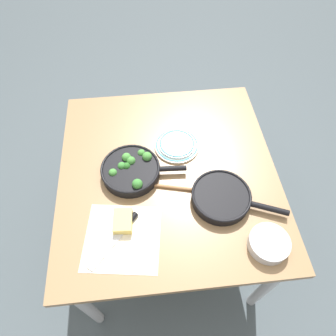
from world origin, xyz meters
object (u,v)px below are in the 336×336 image
at_px(skillet_eggs, 222,197).
at_px(grater_knife, 121,232).
at_px(prep_bowl_steel, 269,243).
at_px(cheese_block, 123,221).
at_px(skillet_broccoli, 131,170).
at_px(wooden_spoon, 192,189).
at_px(dinner_plate_stack, 177,145).

distance_m(skillet_eggs, grater_knife, 0.44).
height_order(skillet_eggs, grater_knife, skillet_eggs).
xyz_separation_m(grater_knife, prep_bowl_steel, (-0.11, -0.56, 0.01)).
bearing_deg(cheese_block, skillet_eggs, -81.19).
bearing_deg(skillet_broccoli, prep_bowl_steel, -34.37).
bearing_deg(skillet_broccoli, wooden_spoon, -21.00).
height_order(cheese_block, prep_bowl_steel, prep_bowl_steel).
relative_size(wooden_spoon, grater_knife, 1.53).
bearing_deg(skillet_broccoli, grater_knife, -97.96).
height_order(skillet_broccoli, skillet_eggs, skillet_broccoli).
relative_size(skillet_eggs, grater_knife, 1.73).
relative_size(skillet_broccoli, grater_knife, 1.70).
xyz_separation_m(skillet_eggs, dinner_plate_stack, (0.31, 0.15, -0.01)).
relative_size(grater_knife, cheese_block, 2.14).
height_order(skillet_broccoli, prep_bowl_steel, skillet_broccoli).
relative_size(cheese_block, prep_bowl_steel, 0.67).
relative_size(skillet_eggs, cheese_block, 3.71).
xyz_separation_m(grater_knife, cheese_block, (0.04, -0.01, 0.01)).
bearing_deg(skillet_broccoli, cheese_block, -97.14).
distance_m(skillet_broccoli, wooden_spoon, 0.28).
xyz_separation_m(skillet_broccoli, cheese_block, (-0.24, 0.04, -0.01)).
bearing_deg(skillet_eggs, cheese_block, -148.82).
distance_m(wooden_spoon, dinner_plate_stack, 0.25).
xyz_separation_m(skillet_broccoli, grater_knife, (-0.28, 0.05, -0.02)).
bearing_deg(dinner_plate_stack, prep_bowl_steel, -151.21).
bearing_deg(dinner_plate_stack, wooden_spoon, -172.06).
xyz_separation_m(skillet_broccoli, dinner_plate_stack, (0.14, -0.22, -0.02)).
bearing_deg(skillet_eggs, grater_knife, -143.86).
height_order(skillet_broccoli, cheese_block, skillet_broccoli).
distance_m(skillet_eggs, dinner_plate_stack, 0.35).
distance_m(skillet_broccoli, skillet_eggs, 0.41).
relative_size(grater_knife, dinner_plate_stack, 1.05).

